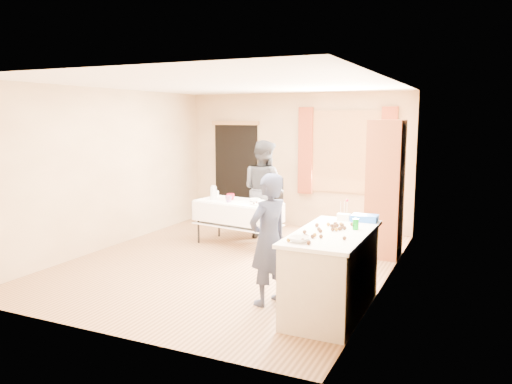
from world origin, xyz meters
The scene contains 29 objects.
floor centered at (0.00, 0.00, -0.01)m, with size 4.50×5.50×0.02m, color #9E7047.
ceiling centered at (0.00, 0.00, 2.61)m, with size 4.50×5.50×0.02m, color white.
wall_back centered at (0.00, 2.76, 1.30)m, with size 4.50×0.02×2.60m, color tan.
wall_front centered at (0.00, -2.76, 1.30)m, with size 4.50×0.02×2.60m, color tan.
wall_left centered at (-2.26, 0.00, 1.30)m, with size 0.02×5.50×2.60m, color tan.
wall_right centered at (2.26, 0.00, 1.30)m, with size 0.02×5.50×2.60m, color tan.
window_frame centered at (1.00, 2.72, 1.50)m, with size 1.32×0.06×1.52m, color olive.
window_pane centered at (1.00, 2.71, 1.50)m, with size 1.20×0.02×1.40m, color white.
curtain_left centered at (0.22, 2.67, 1.50)m, with size 0.28×0.06×1.65m, color brown.
curtain_right centered at (1.78, 2.67, 1.50)m, with size 0.28×0.06×1.65m, color brown.
doorway centered at (-1.30, 2.73, 1.00)m, with size 0.95×0.04×2.00m, color black.
door_lintel centered at (-1.30, 2.70, 2.02)m, with size 1.05×0.06×0.08m, color olive.
cabinet centered at (1.99, 1.28, 1.05)m, with size 0.50×0.60×2.10m, color brown.
counter centered at (1.89, -1.24, 0.45)m, with size 0.76×1.60×0.91m.
party_table centered at (-0.37, 0.95, 0.45)m, with size 1.51×0.94×0.75m.
chair centered at (-0.17, 1.92, 0.31)m, with size 0.53×0.53×1.03m.
girl centered at (1.16, -1.31, 0.76)m, with size 0.55×0.65×1.52m, color #232945.
woman centered at (-0.17, 1.59, 0.87)m, with size 1.04×0.94×1.74m, color black.
soda_can centered at (2.09, -1.05, 0.97)m, with size 0.07×0.07×0.12m, color #078615.
mixing_bowl centered at (1.71, -1.82, 0.94)m, with size 0.22×0.22×0.05m, color white.
foam_block centered at (1.84, -0.61, 0.95)m, with size 0.15×0.10×0.08m, color white.
blue_basket centered at (2.09, -0.57, 0.95)m, with size 0.30×0.20×0.08m, color blue.
pitcher centered at (-0.81, 0.91, 0.86)m, with size 0.11×0.11×0.22m, color silver.
cup_red centered at (-0.54, 1.01, 0.80)m, with size 0.16×0.16×0.11m, color #B8152E.
cup_rainbow centered at (-0.46, 0.79, 0.80)m, with size 0.13×0.13×0.10m, color red.
small_bowl centered at (-0.08, 1.00, 0.78)m, with size 0.23×0.23×0.06m, color white.
pastry_tray centered at (0.13, 0.73, 0.76)m, with size 0.28×0.20×0.02m, color white.
bottle centered at (-0.92, 1.20, 0.83)m, with size 0.07×0.07×0.15m, color white.
cake_balls centered at (1.83, -1.33, 0.93)m, with size 0.53×1.06×0.04m.
Camera 1 is at (3.33, -6.40, 2.14)m, focal length 35.00 mm.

